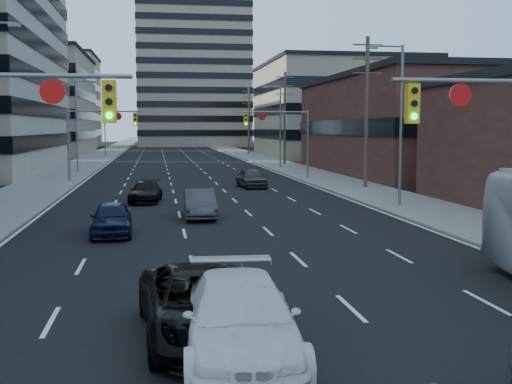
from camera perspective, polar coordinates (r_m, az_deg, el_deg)
The scene contains 24 objects.
road_surface at distance 139.11m, azimuth -7.65°, elevation 3.87°, with size 18.00×300.00×0.02m, color black.
sidewalk_left at distance 139.34m, azimuth -12.40°, elevation 3.82°, with size 5.00×300.00×0.15m, color slate.
sidewalk_right at distance 139.83m, azimuth -2.93°, elevation 3.95°, with size 5.00×300.00×0.15m, color slate.
office_left_far at distance 111.08m, azimuth -19.94°, elevation 7.23°, with size 20.00×30.00×16.00m, color gray.
storefront_right_mid at distance 64.86m, azimuth 15.76°, elevation 5.56°, with size 20.00×30.00×9.00m, color #472119.
office_right_far at distance 100.98m, azimuth 7.27°, elevation 7.14°, with size 22.00×28.00×14.00m, color gray.
apartment_tower at distance 161.13m, azimuth -5.75°, elevation 14.49°, with size 26.00×26.00×58.00m, color gray.
bg_block_left at distance 151.20m, azimuth -18.55°, elevation 7.56°, with size 24.00×24.00×20.00m, color #ADA089.
bg_block_right at distance 143.34m, azimuth 5.29°, elevation 6.35°, with size 22.00×22.00×12.00m, color gray.
signal_far_left at distance 54.22m, azimuth -13.94°, elevation 5.39°, with size 6.09×0.33×6.00m.
signal_far_right at distance 55.04m, azimuth 2.28°, elevation 5.56°, with size 6.09×0.33×6.00m.
utility_pole_block at distance 47.50m, azimuth 9.80°, elevation 7.23°, with size 2.20×0.28×11.00m.
utility_pole_midblock at distance 76.53m, azimuth 2.57°, elevation 6.72°, with size 2.20×0.28×11.00m.
utility_pole_distant at distance 106.10m, azimuth -0.65°, elevation 6.46°, with size 2.20×0.28×11.00m.
streetlight_left_mid at distance 64.44m, azimuth -15.54°, elevation 6.05°, with size 2.03×0.22×9.00m.
streetlight_left_far at distance 99.29m, azimuth -13.20°, elevation 5.94°, with size 2.03×0.22×9.00m.
streetlight_right_near at distance 36.51m, azimuth 12.54°, elevation 6.51°, with size 2.03×0.22×9.00m.
streetlight_right_far at distance 70.28m, azimuth 2.05°, elevation 6.22°, with size 2.03×0.22×9.00m.
black_pickup at distance 13.82m, azimuth -4.74°, elevation -9.97°, with size 2.49×5.41×1.50m, color black.
white_van at distance 12.65m, azimuth -1.44°, elevation -11.29°, with size 2.20×5.41×1.57m, color white.
sedan_blue at distance 27.39m, azimuth -12.73°, elevation -2.33°, with size 1.66×4.14×1.41m, color black.
sedan_grey_center at distance 31.96m, azimuth -5.02°, elevation -1.07°, with size 1.49×4.28×1.41m, color #3A3A3D.
sedan_black_far at distance 39.10m, azimuth -9.78°, elevation 0.00°, with size 1.75×4.30×1.25m, color black.
sedan_grey_right at distance 47.85m, azimuth -0.42°, elevation 1.25°, with size 1.72×4.28×1.46m, color #373739.
Camera 1 is at (-2.93, -9.01, 4.50)m, focal length 45.00 mm.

